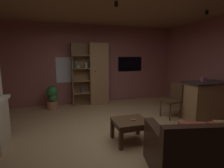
% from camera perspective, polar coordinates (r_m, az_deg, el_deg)
% --- Properties ---
extents(floor, '(6.21, 5.79, 0.02)m').
position_cam_1_polar(floor, '(3.93, 1.84, -16.37)').
color(floor, tan).
rests_on(floor, ground).
extents(wall_back, '(6.33, 0.06, 2.70)m').
position_cam_1_polar(wall_back, '(6.38, -6.90, 6.20)').
color(wall_back, '#9E5B56').
rests_on(wall_back, ground).
extents(window_pane_back, '(0.71, 0.01, 0.85)m').
position_cam_1_polar(window_pane_back, '(6.26, -14.09, 4.36)').
color(window_pane_back, white).
extents(bookshelf_cabinet, '(1.20, 0.41, 2.07)m').
position_cam_1_polar(bookshelf_cabinet, '(6.17, -5.11, 3.14)').
color(bookshelf_cabinet, '#997047').
rests_on(bookshelf_cabinet, ground).
extents(kitchen_bar_counter, '(1.37, 0.64, 1.00)m').
position_cam_1_polar(kitchen_bar_counter, '(5.42, 28.29, -4.50)').
color(kitchen_bar_counter, '#997047').
rests_on(kitchen_bar_counter, ground).
extents(tissue_box, '(0.13, 0.13, 0.11)m').
position_cam_1_polar(tissue_box, '(5.22, 27.01, 1.27)').
color(tissue_box, '#995972').
rests_on(tissue_box, kitchen_bar_counter).
extents(leather_couch, '(1.69, 1.17, 0.84)m').
position_cam_1_polar(leather_couch, '(3.09, 27.30, -18.45)').
color(leather_couch, '#382116').
rests_on(leather_couch, ground).
extents(coffee_table, '(0.66, 0.58, 0.44)m').
position_cam_1_polar(coffee_table, '(3.61, 5.83, -12.60)').
color(coffee_table, '#4C331E').
rests_on(coffee_table, ground).
extents(table_book_0, '(0.11, 0.10, 0.02)m').
position_cam_1_polar(table_book_0, '(3.57, 6.73, -11.16)').
color(table_book_0, brown).
rests_on(table_book_0, coffee_table).
extents(dining_chair, '(0.48, 0.48, 0.92)m').
position_cam_1_polar(dining_chair, '(5.14, 18.82, -4.27)').
color(dining_chair, '#4C331E').
rests_on(dining_chair, ground).
extents(potted_floor_plant, '(0.37, 0.38, 0.74)m').
position_cam_1_polar(potted_floor_plant, '(5.92, -18.40, -3.79)').
color(potted_floor_plant, '#B77051').
rests_on(potted_floor_plant, ground).
extents(wall_mounted_tv, '(0.92, 0.06, 0.52)m').
position_cam_1_polar(wall_mounted_tv, '(6.76, 5.70, 6.36)').
color(wall_mounted_tv, black).
extents(track_light_spot_1, '(0.07, 0.07, 0.09)m').
position_cam_1_polar(track_light_spot_1, '(3.72, 1.34, 23.93)').
color(track_light_spot_1, black).
extents(track_light_spot_2, '(0.07, 0.07, 0.09)m').
position_cam_1_polar(track_light_spot_2, '(4.86, 27.86, 19.42)').
color(track_light_spot_2, black).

